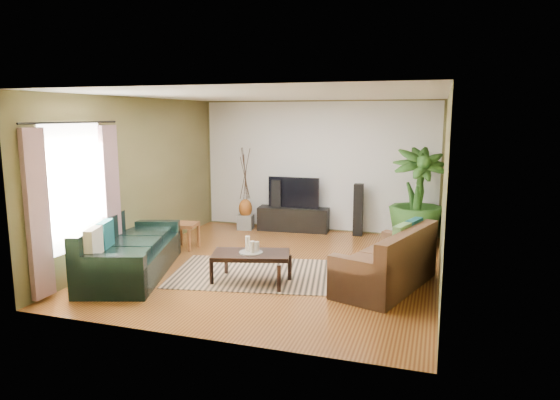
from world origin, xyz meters
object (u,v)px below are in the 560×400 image
at_px(speaker_right, 358,210).
at_px(television, 294,192).
at_px(tv_stand, 293,219).
at_px(potted_plant, 417,197).
at_px(speaker_left, 277,205).
at_px(sofa_left, 132,247).
at_px(sofa_right, 386,258).
at_px(pedestal, 246,222).
at_px(side_table, 185,236).
at_px(coffee_table, 251,268).
at_px(vase, 245,208).

bearing_deg(speaker_right, television, 175.06).
bearing_deg(tv_stand, potted_plant, -14.59).
bearing_deg(speaker_right, potted_plant, -25.67).
bearing_deg(potted_plant, tv_stand, 170.13).
xyz_separation_m(tv_stand, speaker_left, (-0.37, 0.00, 0.29)).
bearing_deg(tv_stand, sofa_left, -118.09).
bearing_deg(speaker_right, sofa_left, -134.12).
height_order(tv_stand, speaker_right, speaker_right).
xyz_separation_m(speaker_left, speaker_right, (1.72, 0.00, -0.01)).
relative_size(television, speaker_right, 1.04).
bearing_deg(sofa_right, speaker_right, -145.73).
bearing_deg(sofa_right, pedestal, -112.59).
bearing_deg(speaker_left, sofa_left, -117.01).
relative_size(potted_plant, pedestal, 5.88).
relative_size(sofa_left, speaker_left, 2.19).
relative_size(sofa_left, side_table, 4.98).
bearing_deg(coffee_table, television, 80.65).
xyz_separation_m(television, vase, (-1.01, -0.18, -0.36)).
height_order(television, side_table, television).
height_order(speaker_right, pedestal, speaker_right).
height_order(sofa_right, coffee_table, sofa_right).
bearing_deg(sofa_right, speaker_left, -120.71).
bearing_deg(speaker_left, coffee_table, -86.86).
bearing_deg(speaker_left, speaker_right, -8.90).
distance_m(tv_stand, side_table, 2.46).
bearing_deg(speaker_left, vase, -173.02).
distance_m(tv_stand, potted_plant, 2.63).
bearing_deg(sofa_left, potted_plant, -69.99).
height_order(tv_stand, speaker_left, speaker_left).
distance_m(sofa_right, tv_stand, 3.68).
distance_m(speaker_left, speaker_right, 1.72).
distance_m(television, side_table, 2.53).
relative_size(sofa_left, sofa_right, 1.27).
relative_size(tv_stand, speaker_left, 1.38).
relative_size(coffee_table, side_table, 2.34).
xyz_separation_m(coffee_table, television, (-0.35, 3.36, 0.59)).
height_order(sofa_right, pedestal, sofa_right).
xyz_separation_m(speaker_left, pedestal, (-0.64, -0.18, -0.38)).
relative_size(sofa_left, pedestal, 7.55).
bearing_deg(side_table, speaker_left, 60.48).
height_order(sofa_right, speaker_right, speaker_right).
distance_m(coffee_table, speaker_left, 3.45).
xyz_separation_m(coffee_table, side_table, (-1.83, 1.40, 0.01)).
bearing_deg(pedestal, vase, 0.00).
height_order(sofa_left, speaker_right, speaker_right).
xyz_separation_m(sofa_left, speaker_left, (1.16, 3.53, 0.11)).
distance_m(sofa_left, television, 3.87).
bearing_deg(potted_plant, sofa_right, -96.62).
xyz_separation_m(coffee_table, speaker_right, (1.01, 3.36, 0.30)).
height_order(television, vase, television).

